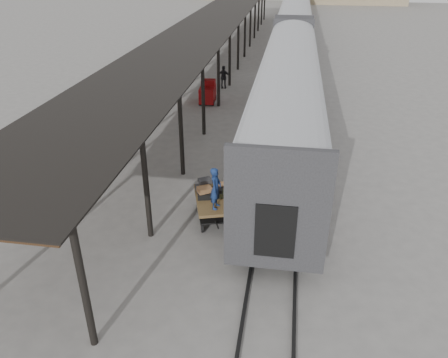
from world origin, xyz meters
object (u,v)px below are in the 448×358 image
at_px(luggage_tug, 208,93).
at_px(pedestrian, 224,77).
at_px(porter, 216,188).
at_px(baggage_cart, 213,203).

relative_size(luggage_tug, pedestrian, 1.02).
xyz_separation_m(porter, pedestrian, (-2.58, 18.19, -0.83)).
bearing_deg(porter, luggage_tug, 18.78).
bearing_deg(pedestrian, baggage_cart, 100.86).
height_order(luggage_tug, porter, porter).
xyz_separation_m(luggage_tug, porter, (3.13, -14.70, 0.99)).
distance_m(baggage_cart, luggage_tug, 14.34).
bearing_deg(pedestrian, luggage_tug, 84.33).
bearing_deg(baggage_cart, pedestrian, 80.70).
relative_size(baggage_cart, pedestrian, 1.58).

